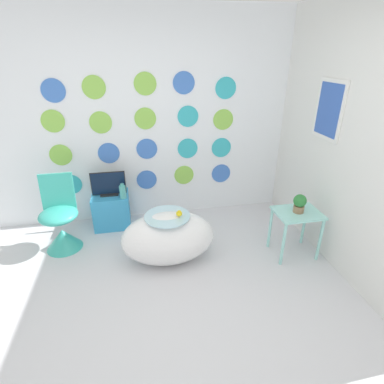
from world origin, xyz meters
The scene contains 11 objects.
ground_plane centered at (0.00, 0.00, 0.00)m, with size 12.00×12.00×0.00m, color silver.
wall_back_dotted centered at (0.00, 2.18, 1.30)m, with size 4.68×0.05×2.60m.
wall_right centered at (1.86, 1.08, 1.30)m, with size 0.06×3.16×2.60m.
bathtub centered at (0.12, 1.08, 0.29)m, with size 0.99×0.58×0.57m.
rubber_duck centered at (0.24, 1.02, 0.61)m, with size 0.06×0.07×0.07m.
chair centered at (-1.05, 1.55, 0.28)m, with size 0.42×0.42×0.86m.
tv_cabinet centered at (-0.51, 1.95, 0.22)m, with size 0.45×0.37×0.44m.
tv centered at (-0.51, 1.95, 0.58)m, with size 0.42×0.12×0.31m.
vase centered at (-0.34, 1.82, 0.53)m, with size 0.08×0.08×0.19m.
side_table centered at (1.51, 0.94, 0.43)m, with size 0.48×0.38×0.53m.
potted_plant_left centered at (1.51, 0.94, 0.64)m, with size 0.14×0.14×0.20m.
Camera 1 is at (-0.14, -1.60, 2.10)m, focal length 28.00 mm.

